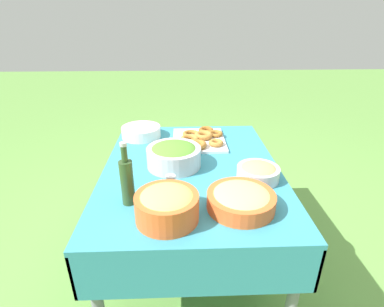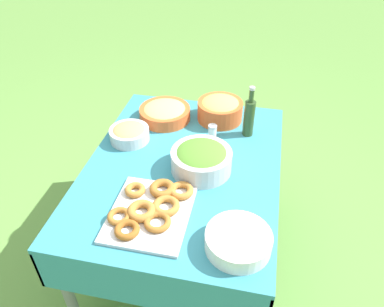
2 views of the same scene
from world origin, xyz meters
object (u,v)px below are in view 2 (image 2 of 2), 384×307
at_px(pasta_bowl, 165,112).
at_px(fruit_bowl, 220,109).
at_px(donut_platter, 151,209).
at_px(bread_bowl, 129,133).
at_px(plate_stack, 238,241).
at_px(salad_bowl, 201,159).
at_px(olive_oil_bottle, 249,117).

distance_m(pasta_bowl, fruit_bowl, 0.32).
height_order(donut_platter, bread_bowl, bread_bowl).
bearing_deg(plate_stack, fruit_bowl, 13.01).
relative_size(salad_bowl, plate_stack, 1.13).
bearing_deg(fruit_bowl, plate_stack, -166.99).
bearing_deg(donut_platter, pasta_bowl, 10.64).
bearing_deg(fruit_bowl, salad_bowl, 177.58).
height_order(salad_bowl, donut_platter, salad_bowl).
height_order(donut_platter, fruit_bowl, fruit_bowl).
xyz_separation_m(salad_bowl, fruit_bowl, (0.47, -0.02, 0.00)).
xyz_separation_m(salad_bowl, olive_oil_bottle, (0.35, -0.19, 0.05)).
height_order(plate_stack, fruit_bowl, fruit_bowl).
bearing_deg(bread_bowl, plate_stack, -132.46).
bearing_deg(salad_bowl, fruit_bowl, -2.42).
xyz_separation_m(pasta_bowl, donut_platter, (-0.73, -0.14, -0.02)).
bearing_deg(fruit_bowl, bread_bowl, 124.37).
height_order(olive_oil_bottle, fruit_bowl, olive_oil_bottle).
bearing_deg(bread_bowl, pasta_bowl, -28.73).
bearing_deg(plate_stack, donut_platter, 74.28).
xyz_separation_m(plate_stack, bread_bowl, (0.60, 0.65, 0.01)).
bearing_deg(bread_bowl, donut_platter, -151.24).
bearing_deg(bread_bowl, salad_bowl, -111.28).
distance_m(pasta_bowl, plate_stack, 0.98).
height_order(salad_bowl, pasta_bowl, salad_bowl).
relative_size(plate_stack, fruit_bowl, 1.00).
xyz_separation_m(plate_stack, fruit_bowl, (0.90, 0.21, 0.03)).
distance_m(plate_stack, bread_bowl, 0.88).
distance_m(donut_platter, bread_bowl, 0.56).
relative_size(donut_platter, plate_stack, 1.56).
height_order(salad_bowl, olive_oil_bottle, olive_oil_bottle).
bearing_deg(olive_oil_bottle, donut_platter, 152.51).
distance_m(salad_bowl, olive_oil_bottle, 0.40).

